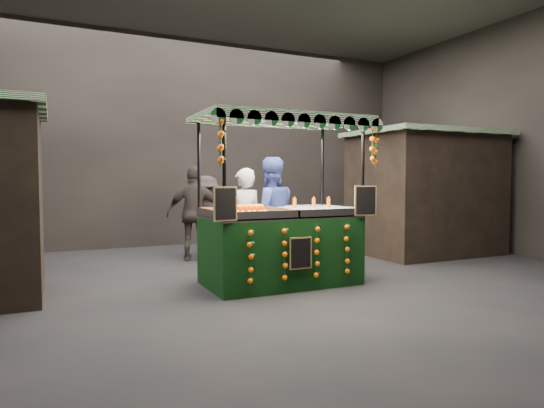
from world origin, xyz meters
name	(u,v)px	position (x,y,z in m)	size (l,w,h in m)	color
ground	(268,287)	(0.00, 0.00, 0.00)	(12.00, 12.00, 0.00)	black
market_hall	(268,55)	(0.00, 0.00, 3.38)	(12.10, 10.10, 5.05)	black
neighbour_stall_right	(425,192)	(4.40, 1.50, 1.31)	(3.00, 2.20, 2.60)	black
juice_stall	(282,233)	(0.27, 0.06, 0.78)	(2.60, 1.53, 2.52)	black
vendor_grey	(244,222)	(0.00, 0.95, 0.88)	(0.66, 0.44, 1.77)	gray
vendor_blue	(270,215)	(0.46, 0.91, 0.98)	(1.03, 0.85, 1.96)	navy
shopper_0	(18,226)	(-3.39, 2.61, 0.81)	(0.71, 0.65, 1.62)	black
shopper_1	(360,214)	(3.62, 2.75, 0.79)	(0.95, 0.97, 1.57)	#292422
shopper_2	(195,213)	(-0.35, 2.66, 0.93)	(1.17, 0.73, 1.85)	#2E2826
shopper_3	(206,216)	(-0.01, 3.02, 0.83)	(1.23, 1.01, 1.66)	#2E2726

